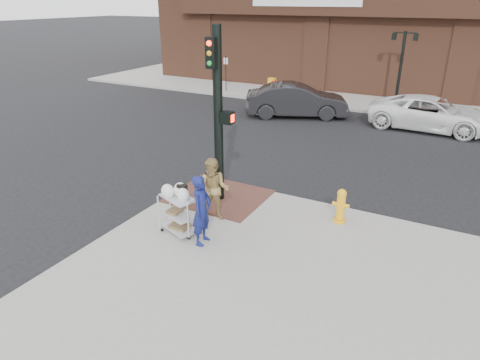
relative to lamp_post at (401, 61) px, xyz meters
The scene contains 14 objects.
ground 16.34m from the lamp_post, 97.13° to the right, with size 220.00×220.00×0.00m, color black.
brick_curb_ramp 15.52m from the lamp_post, 99.77° to the right, with size 2.80×2.40×0.01m, color #582D29.
lamp_post is the anchor object (origin of this frame).
parking_sign 10.64m from the lamp_post, behind, with size 0.05×0.05×2.20m, color black.
traffic_signal_pole 15.43m from the lamp_post, 99.24° to the right, with size 0.61×0.51×5.00m.
woman_blue 17.74m from the lamp_post, 95.08° to the right, with size 0.65×0.43×1.79m, color navy.
pedestrian_tan 16.58m from the lamp_post, 96.83° to the right, with size 0.85×0.66×1.75m, color #A0834B.
sedan_dark 6.41m from the lamp_post, 133.55° to the right, with size 1.82×5.21×1.72m, color black.
minivan_white 4.69m from the lamp_post, 59.59° to the right, with size 2.56×5.55×1.54m, color white.
utility_cart 17.70m from the lamp_post, 97.75° to the right, with size 1.10×0.85×1.35m.
fire_hydrant 15.11m from the lamp_post, 85.67° to the right, with size 0.46×0.32×0.97m.
newsbox_red 7.47m from the lamp_post, behind, with size 0.37×0.34×0.88m, color #AA2713.
newsbox_yellow 7.71m from the lamp_post, behind, with size 0.42×0.38×1.01m, color #FFB01C.
newsbox_blue 7.83m from the lamp_post, behind, with size 0.37×0.34×0.89m, color blue.
Camera 1 is at (5.62, -9.26, 5.78)m, focal length 32.00 mm.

